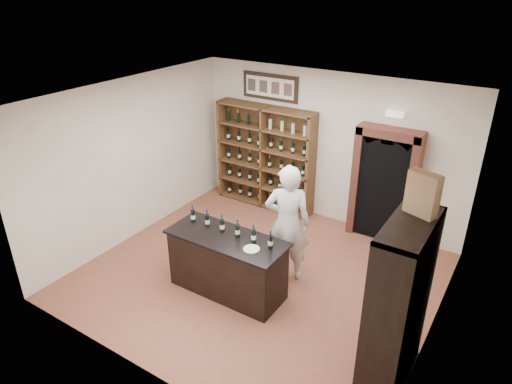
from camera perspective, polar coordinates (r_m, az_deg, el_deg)
floor at (r=7.81m, az=0.33°, el=-10.38°), size 5.50×5.50×0.00m
ceiling at (r=6.51m, az=0.39°, el=11.49°), size 5.50×5.50×0.00m
wall_back at (r=9.08m, az=8.86°, el=5.42°), size 5.50×0.04×3.00m
wall_left at (r=8.69m, az=-15.19°, el=3.88°), size 0.04×5.00×3.00m
wall_right at (r=6.20m, az=22.51°, el=-6.46°), size 0.04×5.00×3.00m
wine_shelf at (r=9.64m, az=1.24°, el=4.40°), size 2.20×0.38×2.20m
framed_picture at (r=9.33m, az=1.78°, el=12.99°), size 1.25×0.04×0.52m
arched_doorway at (r=8.67m, az=15.74°, el=1.17°), size 1.17×0.35×2.17m
emergency_light at (r=8.34m, az=16.97°, el=9.30°), size 0.30×0.10×0.10m
tasting_counter at (r=7.21m, az=-3.61°, el=-9.04°), size 1.88×0.78×1.00m
counter_bottle_0 at (r=7.34m, az=-7.88°, el=-2.96°), size 0.07×0.07×0.30m
counter_bottle_1 at (r=7.18m, az=-6.11°, el=-3.57°), size 0.07×0.07×0.30m
counter_bottle_2 at (r=7.02m, az=-4.26°, el=-4.20°), size 0.07×0.07×0.30m
counter_bottle_3 at (r=6.87m, az=-2.32°, el=-4.85°), size 0.07×0.07×0.30m
counter_bottle_4 at (r=6.73m, az=-0.30°, el=-5.53°), size 0.07×0.07×0.30m
counter_bottle_5 at (r=6.60m, az=1.81°, el=-6.22°), size 0.07×0.07×0.30m
side_cabinet at (r=5.93m, az=17.19°, el=-16.11°), size 0.48×1.20×2.20m
shopkeeper at (r=7.28m, az=3.96°, el=-3.95°), size 0.86×0.73×2.00m
plate at (r=6.61m, az=-0.57°, el=-7.15°), size 0.24×0.24×0.02m
wine_crate at (r=5.23m, az=20.12°, el=-0.24°), size 0.38×0.25×0.50m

